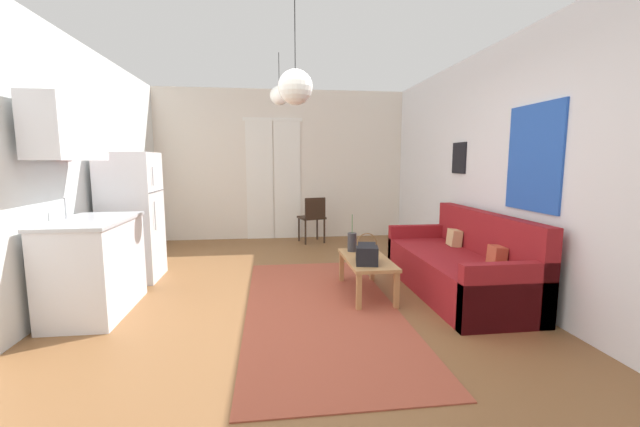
{
  "coord_description": "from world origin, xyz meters",
  "views": [
    {
      "loc": [
        -0.23,
        -3.5,
        1.46
      ],
      "look_at": [
        0.38,
        1.34,
        0.8
      ],
      "focal_mm": 21.97,
      "sensor_mm": 36.0,
      "label": 1
    }
  ],
  "objects_px": {
    "coffee_table": "(367,263)",
    "refrigerator": "(132,217)",
    "accent_chair": "(313,216)",
    "pendant_lamp_far": "(279,96)",
    "handbag": "(367,254)",
    "bamboo_vase": "(352,242)",
    "pendant_lamp_near": "(295,87)",
    "couch": "(461,268)"
  },
  "relations": [
    {
      "from": "handbag",
      "to": "pendant_lamp_near",
      "type": "xyz_separation_m",
      "value": [
        -0.76,
        -0.56,
        1.56
      ]
    },
    {
      "from": "handbag",
      "to": "pendant_lamp_far",
      "type": "bearing_deg",
      "value": 128.14
    },
    {
      "from": "couch",
      "to": "handbag",
      "type": "bearing_deg",
      "value": -174.3
    },
    {
      "from": "couch",
      "to": "accent_chair",
      "type": "distance_m",
      "value": 3.18
    },
    {
      "from": "coffee_table",
      "to": "pendant_lamp_far",
      "type": "relative_size",
      "value": 1.62
    },
    {
      "from": "refrigerator",
      "to": "handbag",
      "type": "bearing_deg",
      "value": -22.67
    },
    {
      "from": "couch",
      "to": "accent_chair",
      "type": "xyz_separation_m",
      "value": [
        -1.35,
        2.88,
        0.2
      ]
    },
    {
      "from": "accent_chair",
      "to": "pendant_lamp_far",
      "type": "distance_m",
      "value": 2.67
    },
    {
      "from": "accent_chair",
      "to": "pendant_lamp_near",
      "type": "height_order",
      "value": "pendant_lamp_near"
    },
    {
      "from": "refrigerator",
      "to": "pendant_lamp_far",
      "type": "relative_size",
      "value": 2.51
    },
    {
      "from": "coffee_table",
      "to": "bamboo_vase",
      "type": "relative_size",
      "value": 2.31
    },
    {
      "from": "coffee_table",
      "to": "pendant_lamp_far",
      "type": "height_order",
      "value": "pendant_lamp_far"
    },
    {
      "from": "accent_chair",
      "to": "couch",
      "type": "bearing_deg",
      "value": 99.6
    },
    {
      "from": "handbag",
      "to": "accent_chair",
      "type": "relative_size",
      "value": 0.46
    },
    {
      "from": "handbag",
      "to": "pendant_lamp_far",
      "type": "distance_m",
      "value": 2.23
    },
    {
      "from": "coffee_table",
      "to": "handbag",
      "type": "relative_size",
      "value": 2.71
    },
    {
      "from": "refrigerator",
      "to": "accent_chair",
      "type": "distance_m",
      "value": 3.08
    },
    {
      "from": "bamboo_vase",
      "to": "refrigerator",
      "type": "bearing_deg",
      "value": 167.64
    },
    {
      "from": "handbag",
      "to": "refrigerator",
      "type": "bearing_deg",
      "value": 157.33
    },
    {
      "from": "handbag",
      "to": "pendant_lamp_far",
      "type": "height_order",
      "value": "pendant_lamp_far"
    },
    {
      "from": "coffee_table",
      "to": "bamboo_vase",
      "type": "height_order",
      "value": "bamboo_vase"
    },
    {
      "from": "coffee_table",
      "to": "couch",
      "type": "bearing_deg",
      "value": -4.95
    },
    {
      "from": "pendant_lamp_near",
      "to": "pendant_lamp_far",
      "type": "xyz_separation_m",
      "value": [
        -0.09,
        1.64,
        0.19
      ]
    },
    {
      "from": "bamboo_vase",
      "to": "pendant_lamp_far",
      "type": "distance_m",
      "value": 2.0
    },
    {
      "from": "couch",
      "to": "refrigerator",
      "type": "relative_size",
      "value": 1.34
    },
    {
      "from": "couch",
      "to": "accent_chair",
      "type": "height_order",
      "value": "couch"
    },
    {
      "from": "coffee_table",
      "to": "pendant_lamp_near",
      "type": "xyz_separation_m",
      "value": [
        -0.82,
        -0.76,
        1.71
      ]
    },
    {
      "from": "handbag",
      "to": "accent_chair",
      "type": "xyz_separation_m",
      "value": [
        -0.24,
        2.99,
        -0.02
      ]
    },
    {
      "from": "coffee_table",
      "to": "handbag",
      "type": "height_order",
      "value": "handbag"
    },
    {
      "from": "pendant_lamp_far",
      "to": "handbag",
      "type": "bearing_deg",
      "value": -51.86
    },
    {
      "from": "refrigerator",
      "to": "pendant_lamp_far",
      "type": "xyz_separation_m",
      "value": [
        1.82,
        -0.03,
        1.47
      ]
    },
    {
      "from": "accent_chair",
      "to": "pendant_lamp_near",
      "type": "bearing_deg",
      "value": 66.09
    },
    {
      "from": "bamboo_vase",
      "to": "pendant_lamp_far",
      "type": "relative_size",
      "value": 0.7
    },
    {
      "from": "handbag",
      "to": "refrigerator",
      "type": "height_order",
      "value": "refrigerator"
    },
    {
      "from": "couch",
      "to": "handbag",
      "type": "distance_m",
      "value": 1.14
    },
    {
      "from": "coffee_table",
      "to": "refrigerator",
      "type": "bearing_deg",
      "value": 161.46
    },
    {
      "from": "bamboo_vase",
      "to": "refrigerator",
      "type": "relative_size",
      "value": 0.28
    },
    {
      "from": "refrigerator",
      "to": "accent_chair",
      "type": "relative_size",
      "value": 1.9
    },
    {
      "from": "handbag",
      "to": "couch",
      "type": "bearing_deg",
      "value": 5.7
    },
    {
      "from": "accent_chair",
      "to": "pendant_lamp_far",
      "type": "bearing_deg",
      "value": 56.58
    },
    {
      "from": "pendant_lamp_near",
      "to": "coffee_table",
      "type": "bearing_deg",
      "value": 42.91
    },
    {
      "from": "coffee_table",
      "to": "handbag",
      "type": "distance_m",
      "value": 0.26
    }
  ]
}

